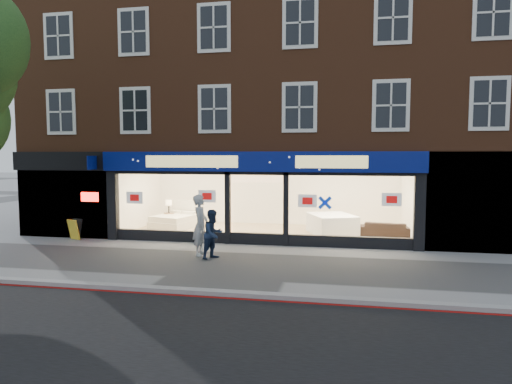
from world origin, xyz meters
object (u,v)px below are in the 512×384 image
(a_board, at_px, (75,229))
(pedestrian_grey, at_px, (200,225))
(sofa, at_px, (386,229))
(pedestrian_blue, at_px, (213,234))
(mattress_stack, at_px, (332,224))
(display_bed, at_px, (177,220))

(a_board, bearing_deg, pedestrian_grey, 2.81)
(pedestrian_grey, bearing_deg, sofa, -60.02)
(sofa, height_order, pedestrian_blue, pedestrian_blue)
(sofa, xyz_separation_m, pedestrian_grey, (-6.03, -3.85, 0.58))
(sofa, distance_m, pedestrian_blue, 6.97)
(mattress_stack, distance_m, pedestrian_grey, 5.83)
(sofa, bearing_deg, a_board, 19.08)
(mattress_stack, relative_size, sofa, 1.20)
(pedestrian_grey, bearing_deg, pedestrian_blue, -131.06)
(display_bed, bearing_deg, sofa, 11.07)
(sofa, relative_size, pedestrian_blue, 1.28)
(display_bed, relative_size, sofa, 1.16)
(sofa, height_order, a_board, a_board)
(pedestrian_grey, xyz_separation_m, pedestrian_blue, (0.54, -0.43, -0.20))
(pedestrian_grey, bearing_deg, mattress_stack, -46.49)
(a_board, bearing_deg, mattress_stack, 34.54)
(pedestrian_blue, bearing_deg, pedestrian_grey, 81.05)
(mattress_stack, height_order, pedestrian_grey, pedestrian_grey)
(display_bed, height_order, pedestrian_grey, pedestrian_grey)
(display_bed, distance_m, sofa, 8.58)
(sofa, xyz_separation_m, a_board, (-11.50, -2.20, 0.01))
(display_bed, relative_size, a_board, 2.89)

